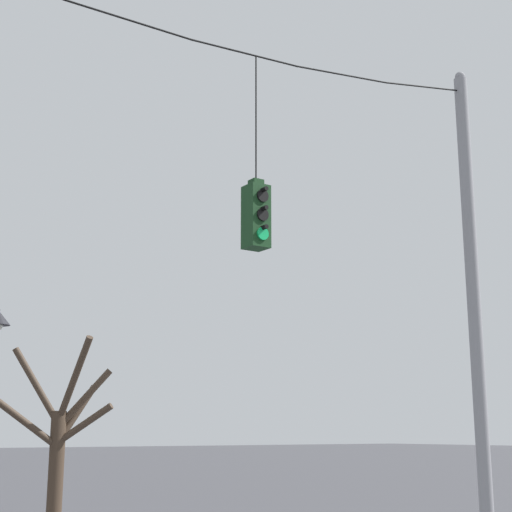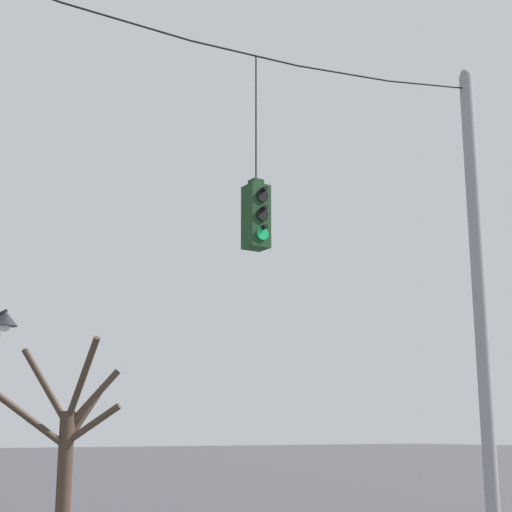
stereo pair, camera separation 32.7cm
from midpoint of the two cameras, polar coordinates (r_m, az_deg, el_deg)
utility_pole_right at (r=15.14m, az=14.96°, el=-3.01°), size 0.25×0.25×9.13m
span_wire at (r=12.26m, az=-9.85°, el=17.50°), size 14.26×0.03×0.75m
traffic_light_near_left_pole at (r=12.12m, az=-0.75°, el=3.00°), size 0.34×0.46×3.20m
bare_tree at (r=17.85m, az=-14.79°, el=-12.77°), size 2.99×1.89×4.11m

